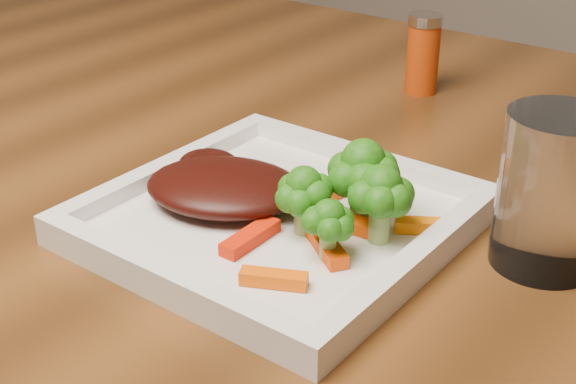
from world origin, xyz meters
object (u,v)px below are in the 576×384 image
Objects in this scene: plate at (278,222)px; drinking_glass at (552,192)px; spice_shaker at (423,54)px; steak at (224,187)px.

plate is 0.21m from drinking_glass.
plate is 0.36m from spice_shaker.
spice_shaker is (-0.07, 0.36, 0.04)m from plate.
steak reaches higher than plate.
drinking_glass is (0.26, -0.27, 0.01)m from spice_shaker.
plate is 2.25× the size of drinking_glass.
drinking_glass reaches higher than spice_shaker.
plate is at bearing -79.52° from spice_shaker.
drinking_glass is (0.24, 0.09, 0.03)m from steak.
steak is 1.10× the size of drinking_glass.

